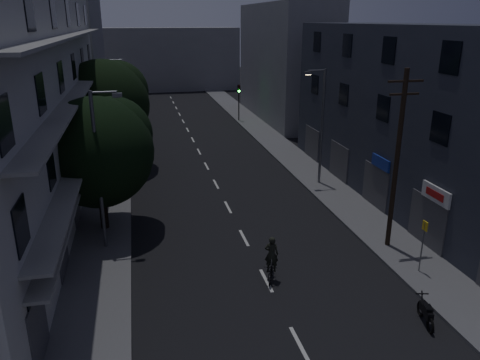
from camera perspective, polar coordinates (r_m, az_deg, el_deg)
name	(u,v)px	position (r m, az deg, el deg)	size (l,w,h in m)	color
ground	(206,164)	(38.47, -4.22, 1.92)	(160.00, 160.00, 0.00)	black
sidewalk_left	(111,169)	(38.16, -15.42, 1.25)	(3.00, 90.00, 0.15)	#565659
sidewalk_right	(293,158)	(40.16, 6.43, 2.70)	(3.00, 90.00, 0.15)	#565659
lane_markings	(196,145)	(44.43, -5.42, 4.23)	(0.15, 60.50, 0.01)	beige
building_left	(17,97)	(30.48, -25.58, 9.12)	(7.00, 36.00, 14.00)	#B4B4AF
building_right	(422,118)	(31.23, 21.33, 7.07)	(6.19, 28.00, 11.00)	#2A2D39
building_far_left	(73,49)	(59.89, -19.72, 14.81)	(6.00, 20.00, 16.00)	slate
building_far_right	(285,63)	(56.32, 5.45, 14.06)	(6.00, 20.00, 13.00)	slate
building_far_end	(165,59)	(81.82, -9.16, 14.37)	(24.00, 8.00, 10.00)	slate
tree_near	(99,148)	(26.11, -16.86, 3.77)	(5.98, 5.98, 7.37)	black
tree_mid	(105,101)	(37.24, -16.17, 9.19)	(6.82, 6.82, 8.39)	black
tree_far	(112,93)	(48.46, -15.28, 10.17)	(5.45, 5.45, 6.74)	black
traffic_signal_far_right	(239,95)	(54.24, -0.14, 10.34)	(0.28, 0.37, 4.10)	black
traffic_signal_far_left	(122,101)	(51.42, -14.15, 9.30)	(0.28, 0.37, 4.10)	black
street_lamp_left_near	(100,164)	(23.79, -16.70, 1.92)	(1.51, 0.25, 8.00)	slate
street_lamp_right	(321,121)	(32.96, 9.81, 7.06)	(1.51, 0.25, 8.00)	slate
street_lamp_left_far	(113,101)	(42.17, -15.24, 9.25)	(1.51, 0.25, 8.00)	#58595F
utility_pole	(397,158)	(24.11, 18.60, 2.62)	(1.80, 0.24, 9.00)	black
bus_stop_sign	(423,237)	(22.96, 21.46, -6.50)	(0.06, 0.35, 2.52)	#595B60
motorcycle	(426,313)	(20.23, 21.71, -14.88)	(0.64, 1.69, 1.10)	black
cyclist	(271,265)	(21.53, 3.83, -10.34)	(1.14, 1.79, 2.15)	black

